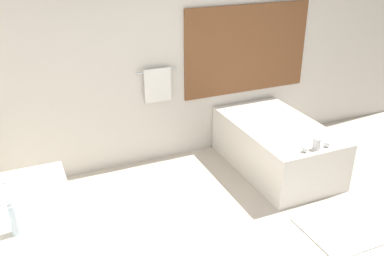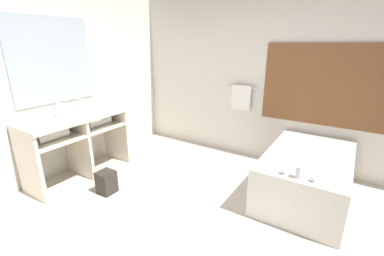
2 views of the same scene
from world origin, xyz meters
name	(u,v)px [view 1 (image 1 of 2)]	position (x,y,z in m)	size (l,w,h in m)	color
wall_back_with_blinds	(181,50)	(0.03, 2.23, 1.35)	(7.40, 0.13, 2.70)	silver
vanity_counter	(35,243)	(-1.88, 0.24, 0.66)	(0.61, 1.37, 0.90)	beige
bathtub	(276,144)	(0.90, 1.41, 0.31)	(0.92, 1.57, 0.69)	silver
water_bottle_1	(15,219)	(-1.96, 0.07, 1.01)	(0.07, 0.07, 0.23)	silver
bath_mat	(337,231)	(0.77, 0.13, 0.01)	(0.59, 0.66, 0.02)	white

